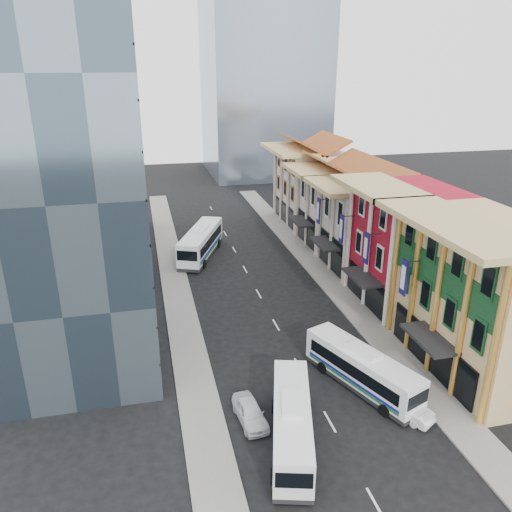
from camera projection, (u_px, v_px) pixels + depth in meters
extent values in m
plane|color=black|center=(335.00, 431.00, 33.33)|extent=(200.00, 200.00, 0.00)
cube|color=slate|center=(333.00, 286.00, 55.10)|extent=(3.00, 90.00, 0.15)
cube|color=slate|center=(179.00, 301.00, 51.49)|extent=(3.00, 90.00, 0.15)
cube|color=tan|center=(485.00, 298.00, 38.70)|extent=(8.00, 14.00, 12.00)
cube|color=maroon|center=(407.00, 246.00, 49.60)|extent=(8.00, 10.00, 12.00)
cube|color=beige|center=(366.00, 228.00, 58.59)|extent=(8.00, 9.00, 10.00)
cube|color=beige|center=(337.00, 208.00, 66.77)|extent=(8.00, 9.00, 10.00)
cube|color=beige|center=(311.00, 187.00, 76.13)|extent=(8.00, 12.00, 11.00)
cube|color=#384A59|center=(69.00, 166.00, 41.59)|extent=(12.00, 26.00, 30.00)
cube|color=gray|center=(105.00, 194.00, 65.58)|extent=(10.00, 18.00, 14.00)
imported|color=silver|center=(250.00, 412.00, 34.07)|extent=(2.15, 4.36, 1.43)
imported|color=white|center=(403.00, 406.00, 34.69)|extent=(3.49, 4.48, 1.42)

